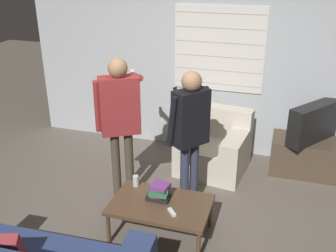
{
  "coord_description": "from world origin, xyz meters",
  "views": [
    {
      "loc": [
        1.08,
        -3.26,
        2.7
      ],
      "look_at": [
        -0.04,
        0.44,
        1.0
      ],
      "focal_mm": 42.0,
      "sensor_mm": 36.0,
      "label": 1
    }
  ],
  "objects_px": {
    "armchair_beige": "(214,147)",
    "coffee_table": "(161,206)",
    "book_stack": "(159,192)",
    "spare_remote": "(172,212)",
    "tv": "(313,123)",
    "soda_can": "(136,181)",
    "person_right_standing": "(190,125)",
    "person_left_standing": "(120,113)"
  },
  "relations": [
    {
      "from": "tv",
      "to": "spare_remote",
      "type": "relative_size",
      "value": 6.12
    },
    {
      "from": "armchair_beige",
      "to": "person_right_standing",
      "type": "height_order",
      "value": "person_right_standing"
    },
    {
      "from": "tv",
      "to": "person_left_standing",
      "type": "relative_size",
      "value": 0.45
    },
    {
      "from": "coffee_table",
      "to": "person_right_standing",
      "type": "relative_size",
      "value": 0.62
    },
    {
      "from": "soda_can",
      "to": "person_right_standing",
      "type": "bearing_deg",
      "value": 34.97
    },
    {
      "from": "coffee_table",
      "to": "book_stack",
      "type": "distance_m",
      "value": 0.14
    },
    {
      "from": "armchair_beige",
      "to": "tv",
      "type": "xyz_separation_m",
      "value": [
        1.21,
        0.25,
        0.4
      ]
    },
    {
      "from": "book_stack",
      "to": "spare_remote",
      "type": "distance_m",
      "value": 0.28
    },
    {
      "from": "person_right_standing",
      "to": "spare_remote",
      "type": "height_order",
      "value": "person_right_standing"
    },
    {
      "from": "armchair_beige",
      "to": "soda_can",
      "type": "xyz_separation_m",
      "value": [
        -0.62,
        -1.3,
        0.13
      ]
    },
    {
      "from": "armchair_beige",
      "to": "person_right_standing",
      "type": "bearing_deg",
      "value": 90.03
    },
    {
      "from": "tv",
      "to": "person_right_standing",
      "type": "xyz_separation_m",
      "value": [
        -1.32,
        -1.2,
        0.3
      ]
    },
    {
      "from": "book_stack",
      "to": "soda_can",
      "type": "relative_size",
      "value": 1.88
    },
    {
      "from": "tv",
      "to": "book_stack",
      "type": "relative_size",
      "value": 3.22
    },
    {
      "from": "tv",
      "to": "book_stack",
      "type": "distance_m",
      "value": 2.3
    },
    {
      "from": "tv",
      "to": "spare_remote",
      "type": "xyz_separation_m",
      "value": [
        -1.31,
        -1.91,
        -0.32
      ]
    },
    {
      "from": "book_stack",
      "to": "spare_remote",
      "type": "bearing_deg",
      "value": -44.91
    },
    {
      "from": "person_right_standing",
      "to": "spare_remote",
      "type": "distance_m",
      "value": 0.94
    },
    {
      "from": "armchair_beige",
      "to": "coffee_table",
      "type": "xyz_separation_m",
      "value": [
        -0.26,
        -1.53,
        0.03
      ]
    },
    {
      "from": "soda_can",
      "to": "coffee_table",
      "type": "bearing_deg",
      "value": -32.79
    },
    {
      "from": "coffee_table",
      "to": "tv",
      "type": "relative_size",
      "value": 1.31
    },
    {
      "from": "armchair_beige",
      "to": "book_stack",
      "type": "distance_m",
      "value": 1.51
    },
    {
      "from": "spare_remote",
      "to": "book_stack",
      "type": "bearing_deg",
      "value": 94.85
    },
    {
      "from": "person_right_standing",
      "to": "book_stack",
      "type": "xyz_separation_m",
      "value": [
        -0.18,
        -0.52,
        -0.54
      ]
    },
    {
      "from": "tv",
      "to": "person_left_standing",
      "type": "bearing_deg",
      "value": -22.77
    },
    {
      "from": "person_left_standing",
      "to": "soda_can",
      "type": "height_order",
      "value": "person_left_standing"
    },
    {
      "from": "armchair_beige",
      "to": "book_stack",
      "type": "height_order",
      "value": "armchair_beige"
    },
    {
      "from": "coffee_table",
      "to": "person_left_standing",
      "type": "relative_size",
      "value": 0.59
    },
    {
      "from": "book_stack",
      "to": "tv",
      "type": "bearing_deg",
      "value": 49.01
    },
    {
      "from": "armchair_beige",
      "to": "soda_can",
      "type": "distance_m",
      "value": 1.44
    },
    {
      "from": "person_left_standing",
      "to": "spare_remote",
      "type": "height_order",
      "value": "person_left_standing"
    },
    {
      "from": "person_right_standing",
      "to": "soda_can",
      "type": "bearing_deg",
      "value": 162.25
    },
    {
      "from": "tv",
      "to": "person_left_standing",
      "type": "xyz_separation_m",
      "value": [
        -2.1,
        -1.26,
        0.37
      ]
    },
    {
      "from": "book_stack",
      "to": "person_left_standing",
      "type": "bearing_deg",
      "value": 142.26
    },
    {
      "from": "person_left_standing",
      "to": "spare_remote",
      "type": "bearing_deg",
      "value": -69.87
    },
    {
      "from": "tv",
      "to": "armchair_beige",
      "type": "bearing_deg",
      "value": -41.72
    },
    {
      "from": "tv",
      "to": "soda_can",
      "type": "relative_size",
      "value": 6.07
    },
    {
      "from": "coffee_table",
      "to": "tv",
      "type": "bearing_deg",
      "value": 50.56
    },
    {
      "from": "soda_can",
      "to": "spare_remote",
      "type": "xyz_separation_m",
      "value": [
        0.51,
        -0.36,
        -0.05
      ]
    },
    {
      "from": "person_left_standing",
      "to": "person_right_standing",
      "type": "bearing_deg",
      "value": -26.46
    },
    {
      "from": "book_stack",
      "to": "soda_can",
      "type": "bearing_deg",
      "value": 152.23
    },
    {
      "from": "tv",
      "to": "person_left_standing",
      "type": "height_order",
      "value": "person_left_standing"
    }
  ]
}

